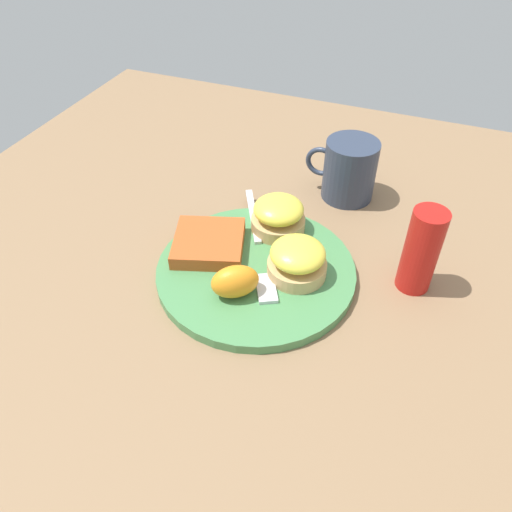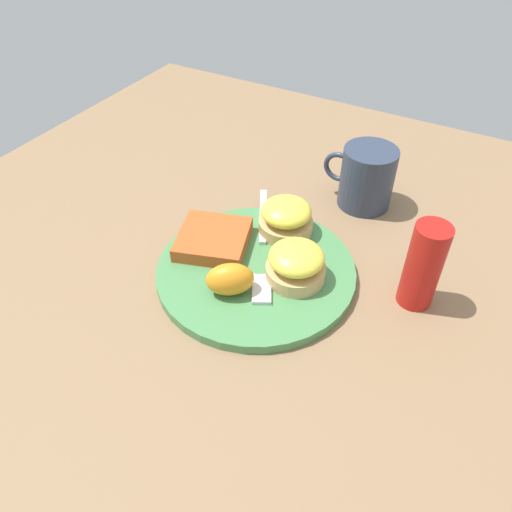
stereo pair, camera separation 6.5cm
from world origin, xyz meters
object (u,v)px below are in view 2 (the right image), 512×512
object	(u,v)px
sandwich_benedict_right	(285,217)
condiment_bottle	(423,266)
orange_wedge	(230,279)
hashbrown_patty	(213,239)
cup	(366,177)
sandwich_benedict_left	(296,264)
fork	(262,248)

from	to	relation	value
sandwich_benedict_right	condiment_bottle	bearing A→B (deg)	171.77
condiment_bottle	orange_wedge	bearing A→B (deg)	29.04
hashbrown_patty	cup	distance (m)	0.26
sandwich_benedict_left	orange_wedge	world-z (taller)	sandwich_benedict_left
sandwich_benedict_right	fork	bearing A→B (deg)	80.68
sandwich_benedict_left	sandwich_benedict_right	bearing A→B (deg)	-55.20
fork	hashbrown_patty	bearing A→B (deg)	20.32
sandwich_benedict_right	hashbrown_patty	world-z (taller)	sandwich_benedict_right
sandwich_benedict_left	fork	bearing A→B (deg)	-23.74
fork	orange_wedge	bearing A→B (deg)	92.28
sandwich_benedict_right	hashbrown_patty	bearing A→B (deg)	45.83
sandwich_benedict_left	orange_wedge	size ratio (longest dim) A/B	1.29
condiment_bottle	cup	bearing A→B (deg)	-52.09
sandwich_benedict_right	condiment_bottle	world-z (taller)	condiment_bottle
hashbrown_patty	orange_wedge	world-z (taller)	orange_wedge
sandwich_benedict_left	orange_wedge	bearing A→B (deg)	46.45
fork	sandwich_benedict_right	bearing A→B (deg)	-99.32
sandwich_benedict_left	sandwich_benedict_right	xyz separation A→B (m)	(0.06, -0.08, 0.00)
sandwich_benedict_right	cup	distance (m)	0.16
sandwich_benedict_right	cup	size ratio (longest dim) A/B	0.69
sandwich_benedict_right	fork	distance (m)	0.06
sandwich_benedict_left	cup	distance (m)	0.22
fork	cup	bearing A→B (deg)	-112.05
hashbrown_patty	orange_wedge	xyz separation A→B (m)	(-0.07, 0.07, 0.01)
sandwich_benedict_left	fork	size ratio (longest dim) A/B	0.35
hashbrown_patty	condiment_bottle	xyz separation A→B (m)	(-0.27, -0.05, 0.04)
sandwich_benedict_right	orange_wedge	xyz separation A→B (m)	(0.00, 0.14, -0.00)
condiment_bottle	sandwich_benedict_left	bearing A→B (deg)	19.25
condiment_bottle	fork	bearing A→B (deg)	6.17
sandwich_benedict_left	condiment_bottle	bearing A→B (deg)	-160.75
sandwich_benedict_right	hashbrown_patty	size ratio (longest dim) A/B	0.83
orange_wedge	cup	size ratio (longest dim) A/B	0.53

